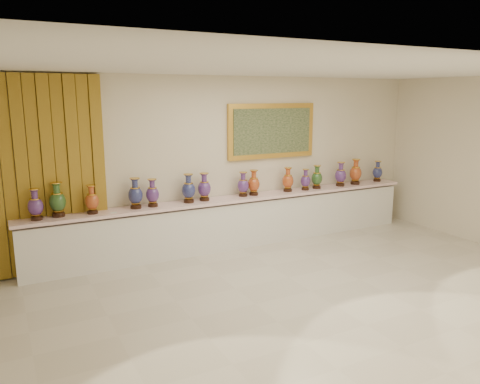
# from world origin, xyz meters

# --- Properties ---
(ground) EXTENTS (8.00, 8.00, 0.00)m
(ground) POSITION_xyz_m (0.00, 0.00, 0.00)
(ground) COLOR beige
(ground) RESTS_ON ground
(room) EXTENTS (8.00, 8.00, 8.00)m
(room) POSITION_xyz_m (-2.41, 2.44, 1.58)
(room) COLOR beige
(room) RESTS_ON ground
(counter) EXTENTS (7.28, 0.48, 0.90)m
(counter) POSITION_xyz_m (0.00, 2.27, 0.44)
(counter) COLOR white
(counter) RESTS_ON ground
(vase_0) EXTENTS (0.28, 0.28, 0.46)m
(vase_0) POSITION_xyz_m (-3.27, 2.22, 1.11)
(vase_0) COLOR black
(vase_0) RESTS_ON counter
(vase_1) EXTENTS (0.29, 0.29, 0.52)m
(vase_1) POSITION_xyz_m (-2.96, 2.28, 1.13)
(vase_1) COLOR black
(vase_1) RESTS_ON counter
(vase_2) EXTENTS (0.24, 0.24, 0.44)m
(vase_2) POSITION_xyz_m (-2.48, 2.23, 1.10)
(vase_2) COLOR black
(vase_2) RESTS_ON counter
(vase_3) EXTENTS (0.28, 0.28, 0.49)m
(vase_3) POSITION_xyz_m (-1.80, 2.26, 1.12)
(vase_3) COLOR black
(vase_3) RESTS_ON counter
(vase_4) EXTENTS (0.28, 0.28, 0.45)m
(vase_4) POSITION_xyz_m (-1.53, 2.25, 1.10)
(vase_4) COLOR black
(vase_4) RESTS_ON counter
(vase_5) EXTENTS (0.27, 0.27, 0.49)m
(vase_5) POSITION_xyz_m (-0.90, 2.25, 1.12)
(vase_5) COLOR black
(vase_5) RESTS_ON counter
(vase_6) EXTENTS (0.29, 0.29, 0.48)m
(vase_6) POSITION_xyz_m (-0.61, 2.27, 1.11)
(vase_6) COLOR black
(vase_6) RESTS_ON counter
(vase_7) EXTENTS (0.22, 0.22, 0.44)m
(vase_7) POSITION_xyz_m (0.14, 2.27, 1.10)
(vase_7) COLOR black
(vase_7) RESTS_ON counter
(vase_8) EXTENTS (0.26, 0.26, 0.46)m
(vase_8) POSITION_xyz_m (0.35, 2.26, 1.11)
(vase_8) COLOR black
(vase_8) RESTS_ON counter
(vase_9) EXTENTS (0.28, 0.28, 0.45)m
(vase_9) POSITION_xyz_m (1.08, 2.26, 1.10)
(vase_9) COLOR black
(vase_9) RESTS_ON counter
(vase_10) EXTENTS (0.23, 0.23, 0.40)m
(vase_10) POSITION_xyz_m (1.45, 2.22, 1.08)
(vase_10) COLOR black
(vase_10) RESTS_ON counter
(vase_11) EXTENTS (0.24, 0.24, 0.45)m
(vase_11) POSITION_xyz_m (1.73, 2.24, 1.10)
(vase_11) COLOR black
(vase_11) RESTS_ON counter
(vase_12) EXTENTS (0.25, 0.25, 0.48)m
(vase_12) POSITION_xyz_m (2.30, 2.23, 1.11)
(vase_12) COLOR black
(vase_12) RESTS_ON counter
(vase_13) EXTENTS (0.24, 0.24, 0.51)m
(vase_13) POSITION_xyz_m (2.69, 2.23, 1.13)
(vase_13) COLOR black
(vase_13) RESTS_ON counter
(vase_14) EXTENTS (0.24, 0.24, 0.43)m
(vase_14) POSITION_xyz_m (3.33, 2.28, 1.09)
(vase_14) COLOR black
(vase_14) RESTS_ON counter
(label_card) EXTENTS (0.10, 0.06, 0.00)m
(label_card) POSITION_xyz_m (-2.19, 2.13, 0.90)
(label_card) COLOR white
(label_card) RESTS_ON counter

